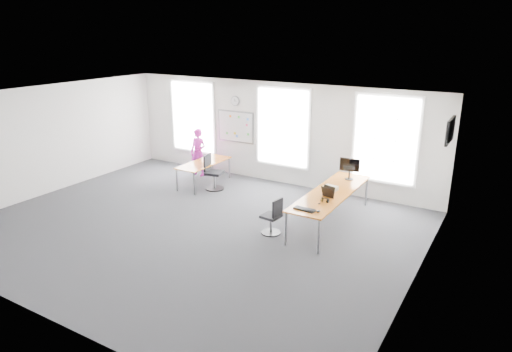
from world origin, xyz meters
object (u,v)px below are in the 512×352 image
Objects in this scene: monitor at (350,167)px; chair_right at (273,218)px; desk_left at (204,164)px; headphones at (325,200)px; keyboard at (305,209)px; chair_left at (213,174)px; desk_right at (331,194)px; person at (198,152)px.

chair_right is at bearing -118.68° from monitor.
headphones is at bearing -18.77° from desk_left.
headphones is at bearing 80.46° from keyboard.
desk_left is 0.53m from chair_left.
monitor reaches higher than chair_right.
monitor reaches higher than headphones.
desk_right reaches higher than desk_left.
chair_left is at bearing 160.17° from keyboard.
chair_right is 1.53× the size of monitor.
desk_right is at bearing 94.38° from keyboard.
desk_right is 5.22m from person.
desk_right is at bearing -98.60° from monitor.
chair_left reaches higher than desk_right.
keyboard is 2.73× the size of headphones.
monitor is at bearing -6.40° from person.
person is 5.08m from monitor.
chair_left is (-3.86, 0.60, -0.30)m from desk_right.
chair_left is 1.47m from person.
desk_right is 3.92m from chair_left.
chair_left is at bearing 143.16° from headphones.
headphones is (5.14, -2.16, 0.10)m from person.
desk_right is 1.55m from chair_right.
monitor is (4.36, 0.29, 0.51)m from desk_left.
keyboard is at bearing 87.00° from chair_right.
desk_left is at bearing 160.47° from keyboard.
chair_right is at bearing -126.58° from desk_right.
monitor reaches higher than desk_left.
desk_right is 0.73m from headphones.
person is at bearing 169.41° from monitor.
keyboard is (3.79, -1.94, 0.36)m from chair_left.
monitor is (3.90, 0.50, 0.69)m from chair_left.
chair_right is 4.92m from person.
headphones is at bearing -120.28° from chair_left.
person is (-1.16, 0.85, 0.30)m from chair_left.
chair_right is 4.86× the size of headphones.
keyboard is (-0.07, -1.34, 0.06)m from desk_right.
headphones is at bearing 122.25° from chair_right.
desk_left is 10.62× the size of headphones.
desk_left is 2.18× the size of chair_right.
monitor is (5.06, -0.36, 0.39)m from person.
monitor reaches higher than chair_left.
desk_right is at bearing -10.52° from desk_left.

